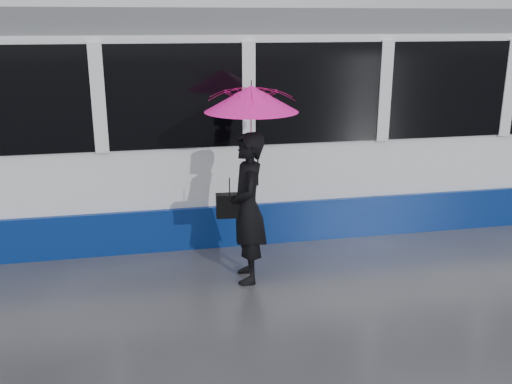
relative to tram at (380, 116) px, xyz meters
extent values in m
plane|color=#2D2C32|center=(-1.96, -2.50, -1.64)|extent=(90.00, 90.00, 0.00)
cube|color=#3F3D38|center=(-1.96, -0.72, -1.63)|extent=(34.00, 0.07, 0.02)
cube|color=#3F3D38|center=(-1.96, 0.72, -1.63)|extent=(34.00, 0.07, 0.02)
cube|color=white|center=(0.00, 0.00, -0.11)|extent=(24.00, 2.40, 2.95)
cube|color=navy|center=(0.00, 0.00, -1.33)|extent=(24.00, 2.56, 0.62)
cube|color=black|center=(0.00, 0.00, 0.56)|extent=(23.00, 2.48, 1.40)
cube|color=#56595D|center=(0.00, 0.00, 1.54)|extent=(23.60, 2.20, 0.35)
imported|color=black|center=(-2.74, -2.38, -0.68)|extent=(0.51, 0.73, 1.91)
imported|color=#DB124E|center=(-2.69, -2.38, 0.37)|extent=(1.12, 1.13, 0.95)
cone|color=#DB124E|center=(-2.69, -2.38, 0.67)|extent=(1.20, 1.20, 0.31)
cylinder|color=black|center=(-2.69, -2.38, 0.85)|extent=(0.01, 0.01, 0.07)
cylinder|color=black|center=(-2.60, -2.36, 0.01)|extent=(0.02, 0.02, 0.83)
cube|color=black|center=(-2.96, -2.36, -0.64)|extent=(0.35, 0.17, 0.30)
cylinder|color=black|center=(-2.96, -2.36, -0.40)|extent=(0.01, 0.01, 0.18)
camera|label=1|loc=(-3.97, -8.97, 1.55)|focal=40.00mm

